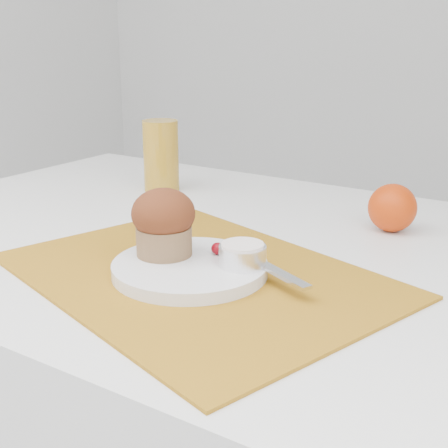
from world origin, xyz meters
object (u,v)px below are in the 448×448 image
Objects in this scene: orange at (392,208)px; muffin at (164,222)px; table at (219,446)px; plate at (190,268)px; juice_glass at (161,156)px.

muffin reaches higher than orange.
table is 0.42m from plate.
orange is at bearing 58.28° from muffin.
muffin is (-0.20, -0.32, 0.03)m from orange.
plate is at bearing -47.00° from juice_glass.
juice_glass reaches higher than table.
juice_glass is 0.42m from muffin.
plate reaches higher than table.
plate is at bearing -69.52° from table.
table is at bearing 110.48° from plate.
plate is at bearing -6.81° from muffin.
orange is 0.38m from muffin.
plate is 0.36m from orange.
orange is 0.46m from juice_glass.
muffin is (0.01, -0.14, 0.44)m from table.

